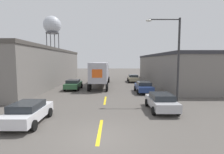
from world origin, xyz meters
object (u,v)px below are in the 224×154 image
at_px(parked_car_left_near, 28,112).
at_px(water_tower, 52,26).
at_px(parked_car_left_far, 74,84).
at_px(parked_car_right_mid, 144,87).
at_px(parked_car_right_near, 161,101).
at_px(street_lamp, 174,53).
at_px(semi_truck, 101,72).
at_px(parked_car_right_far, 133,78).

distance_m(parked_car_left_near, water_tower, 55.55).
height_order(parked_car_left_far, water_tower, water_tower).
bearing_deg(parked_car_right_mid, parked_car_right_near, -90.00).
distance_m(parked_car_right_mid, street_lamp, 6.79).
distance_m(parked_car_left_near, parked_car_right_mid, 14.43).
bearing_deg(street_lamp, parked_car_right_near, -124.46).
bearing_deg(water_tower, parked_car_left_far, -67.82).
xyz_separation_m(semi_truck, street_lamp, (7.79, -11.12, 2.50)).
bearing_deg(water_tower, street_lamp, -59.40).
distance_m(water_tower, street_lamp, 53.88).
bearing_deg(parked_car_left_far, water_tower, 112.18).
xyz_separation_m(parked_car_right_mid, street_lamp, (1.93, -5.13, 4.01)).
distance_m(parked_car_right_far, water_tower, 41.30).
height_order(parked_car_left_far, street_lamp, street_lamp).
relative_size(parked_car_right_near, street_lamp, 0.52).
relative_size(semi_truck, parked_car_left_near, 2.95).
bearing_deg(parked_car_left_far, street_lamp, -33.43).
bearing_deg(semi_truck, street_lamp, -54.57).
xyz_separation_m(parked_car_right_far, street_lamp, (1.93, -16.19, 4.01)).
bearing_deg(parked_car_right_near, parked_car_right_far, 90.00).
bearing_deg(parked_car_left_far, parked_car_right_mid, -14.16).
relative_size(parked_car_left_near, water_tower, 0.22).
bearing_deg(street_lamp, water_tower, 120.60).
relative_size(parked_car_right_near, parked_car_left_far, 1.00).
distance_m(parked_car_right_mid, parked_car_right_far, 11.06).
relative_size(parked_car_left_near, parked_car_right_far, 1.00).
distance_m(semi_truck, parked_car_right_far, 7.90).
xyz_separation_m(semi_truck, parked_car_right_near, (5.86, -13.93, -1.51)).
bearing_deg(parked_car_right_far, water_tower, 130.49).
xyz_separation_m(parked_car_left_far, parked_car_left_near, (0.00, -13.29, 0.00)).
bearing_deg(street_lamp, parked_car_right_mid, 110.63).
bearing_deg(parked_car_left_near, parked_car_right_mid, 49.05).
height_order(parked_car_left_far, parked_car_right_far, same).
distance_m(parked_car_left_far, parked_car_left_near, 13.29).
height_order(semi_truck, parked_car_left_near, semi_truck).
distance_m(parked_car_right_near, parked_car_right_mid, 7.95).
relative_size(parked_car_right_far, street_lamp, 0.52).
height_order(parked_car_right_mid, water_tower, water_tower).
bearing_deg(water_tower, parked_car_right_mid, -58.25).
relative_size(parked_car_left_far, water_tower, 0.22).
height_order(semi_truck, parked_car_right_near, semi_truck).
height_order(parked_car_right_mid, street_lamp, street_lamp).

